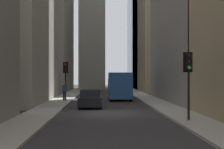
{
  "coord_description": "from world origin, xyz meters",
  "views": [
    {
      "loc": [
        -22.28,
        0.64,
        2.54
      ],
      "look_at": [
        9.02,
        -0.51,
        2.65
      ],
      "focal_mm": 52.77,
      "sensor_mm": 36.0,
      "label": 1
    }
  ],
  "objects_px": {
    "traffic_light_foreground": "(189,70)",
    "discarded_bottle": "(187,119)",
    "traffic_light_midblock": "(65,72)",
    "delivery_truck": "(119,86)",
    "sedan_black": "(90,99)",
    "pedestrian": "(65,91)"
  },
  "relations": [
    {
      "from": "discarded_bottle",
      "to": "delivery_truck",
      "type": "bearing_deg",
      "value": 8.31
    },
    {
      "from": "traffic_light_foreground",
      "to": "discarded_bottle",
      "type": "relative_size",
      "value": 13.66
    },
    {
      "from": "delivery_truck",
      "to": "pedestrian",
      "type": "bearing_deg",
      "value": 115.48
    },
    {
      "from": "traffic_light_foreground",
      "to": "traffic_light_midblock",
      "type": "distance_m",
      "value": 17.09
    },
    {
      "from": "delivery_truck",
      "to": "traffic_light_midblock",
      "type": "height_order",
      "value": "traffic_light_midblock"
    },
    {
      "from": "traffic_light_midblock",
      "to": "discarded_bottle",
      "type": "height_order",
      "value": "traffic_light_midblock"
    },
    {
      "from": "traffic_light_midblock",
      "to": "pedestrian",
      "type": "distance_m",
      "value": 1.92
    },
    {
      "from": "discarded_bottle",
      "to": "pedestrian",
      "type": "bearing_deg",
      "value": 28.39
    },
    {
      "from": "traffic_light_midblock",
      "to": "discarded_bottle",
      "type": "bearing_deg",
      "value": -152.67
    },
    {
      "from": "delivery_truck",
      "to": "sedan_black",
      "type": "height_order",
      "value": "delivery_truck"
    },
    {
      "from": "pedestrian",
      "to": "discarded_bottle",
      "type": "relative_size",
      "value": 6.43
    },
    {
      "from": "traffic_light_midblock",
      "to": "discarded_bottle",
      "type": "xyz_separation_m",
      "value": [
        -15.48,
        -8.0,
        -2.65
      ]
    },
    {
      "from": "traffic_light_midblock",
      "to": "pedestrian",
      "type": "height_order",
      "value": "traffic_light_midblock"
    },
    {
      "from": "sedan_black",
      "to": "discarded_bottle",
      "type": "relative_size",
      "value": 15.93
    },
    {
      "from": "delivery_truck",
      "to": "pedestrian",
      "type": "height_order",
      "value": "delivery_truck"
    },
    {
      "from": "sedan_black",
      "to": "discarded_bottle",
      "type": "distance_m",
      "value": 10.68
    },
    {
      "from": "pedestrian",
      "to": "discarded_bottle",
      "type": "distance_m",
      "value": 16.89
    },
    {
      "from": "delivery_truck",
      "to": "discarded_bottle",
      "type": "xyz_separation_m",
      "value": [
        -17.45,
        -2.55,
        -1.21
      ]
    },
    {
      "from": "delivery_truck",
      "to": "pedestrian",
      "type": "relative_size",
      "value": 3.72
    },
    {
      "from": "pedestrian",
      "to": "discarded_bottle",
      "type": "bearing_deg",
      "value": -151.61
    },
    {
      "from": "traffic_light_foreground",
      "to": "delivery_truck",
      "type": "bearing_deg",
      "value": 9.27
    },
    {
      "from": "traffic_light_midblock",
      "to": "discarded_bottle",
      "type": "distance_m",
      "value": 17.63
    }
  ]
}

